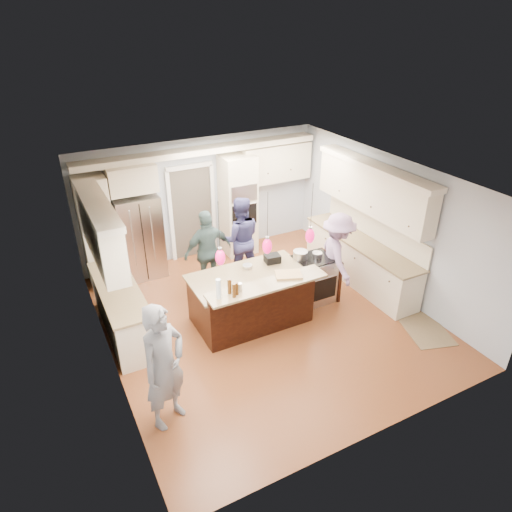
{
  "coord_description": "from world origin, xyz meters",
  "views": [
    {
      "loc": [
        -3.34,
        -6.06,
        5.06
      ],
      "look_at": [
        0.0,
        0.35,
        1.15
      ],
      "focal_mm": 32.0,
      "sensor_mm": 36.0,
      "label": 1
    }
  ],
  "objects": [
    {
      "name": "ground_plane",
      "position": [
        0.0,
        0.0,
        0.0
      ],
      "size": [
        6.0,
        6.0,
        0.0
      ],
      "primitive_type": "plane",
      "color": "brown",
      "rests_on": "ground"
    },
    {
      "name": "room_shell",
      "position": [
        0.0,
        0.0,
        1.82
      ],
      "size": [
        5.54,
        6.04,
        2.72
      ],
      "color": "#B2BCC6",
      "rests_on": "ground"
    },
    {
      "name": "refrigerator",
      "position": [
        -1.55,
        2.64,
        0.9
      ],
      "size": [
        0.9,
        0.7,
        1.8
      ],
      "primitive_type": "cube",
      "color": "#B7B7BC",
      "rests_on": "ground"
    },
    {
      "name": "oven_column",
      "position": [
        0.75,
        2.67,
        1.15
      ],
      "size": [
        0.72,
        0.69,
        2.3
      ],
      "color": "beige",
      "rests_on": "ground"
    },
    {
      "name": "back_upper_cabinets",
      "position": [
        -0.75,
        2.76,
        1.67
      ],
      "size": [
        5.3,
        0.61,
        2.54
      ],
      "color": "beige",
      "rests_on": "ground"
    },
    {
      "name": "right_counter_run",
      "position": [
        2.44,
        0.3,
        1.06
      ],
      "size": [
        0.64,
        3.1,
        2.51
      ],
      "color": "beige",
      "rests_on": "ground"
    },
    {
      "name": "left_cabinets",
      "position": [
        -2.44,
        0.8,
        1.06
      ],
      "size": [
        0.64,
        2.3,
        2.51
      ],
      "color": "beige",
      "rests_on": "ground"
    },
    {
      "name": "kitchen_island",
      "position": [
        -0.25,
        0.07,
        0.48
      ],
      "size": [
        2.1,
        1.46,
        1.12
      ],
      "color": "black",
      "rests_on": "ground"
    },
    {
      "name": "island_range",
      "position": [
        1.16,
        0.15,
        0.46
      ],
      "size": [
        0.82,
        0.71,
        0.92
      ],
      "color": "#B7B7BC",
      "rests_on": "ground"
    },
    {
      "name": "pendant_lights",
      "position": [
        -0.25,
        -0.51,
        1.8
      ],
      "size": [
        1.75,
        0.15,
        1.03
      ],
      "color": "black",
      "rests_on": "ground"
    },
    {
      "name": "person_bar_end",
      "position": [
        -2.3,
        -1.46,
        0.94
      ],
      "size": [
        0.82,
        0.72,
        1.89
      ],
      "primitive_type": "imported",
      "rotation": [
        0.0,
        0.0,
        0.48
      ],
      "color": "slate",
      "rests_on": "ground"
    },
    {
      "name": "person_far_left",
      "position": [
        0.26,
        1.56,
        0.91
      ],
      "size": [
        1.05,
        0.92,
        1.81
      ],
      "primitive_type": "imported",
      "rotation": [
        0.0,
        0.0,
        2.83
      ],
      "color": "navy",
      "rests_on": "ground"
    },
    {
      "name": "person_far_right",
      "position": [
        -0.5,
        1.44,
        0.86
      ],
      "size": [
        1.03,
        0.48,
        1.71
      ],
      "primitive_type": "imported",
      "rotation": [
        0.0,
        0.0,
        3.21
      ],
      "color": "#44605F",
      "rests_on": "ground"
    },
    {
      "name": "person_range_side",
      "position": [
        1.6,
        0.05,
        0.88
      ],
      "size": [
        0.95,
        1.28,
        1.76
      ],
      "primitive_type": "imported",
      "rotation": [
        0.0,
        0.0,
        1.28
      ],
      "color": "#A481AE",
      "rests_on": "ground"
    },
    {
      "name": "floor_rug",
      "position": [
        2.39,
        -1.64,
        0.01
      ],
      "size": [
        0.98,
        1.19,
        0.01
      ],
      "primitive_type": "cube",
      "rotation": [
        0.0,
        0.0,
        -0.31
      ],
      "color": "olive",
      "rests_on": "ground"
    },
    {
      "name": "water_bottle",
      "position": [
        -1.12,
        -0.55,
        1.29
      ],
      "size": [
        0.1,
        0.1,
        0.34
      ],
      "primitive_type": "cylinder",
      "rotation": [
        0.0,
        0.0,
        0.41
      ],
      "color": "silver",
      "rests_on": "kitchen_island"
    },
    {
      "name": "beer_bottle_a",
      "position": [
        -0.83,
        -0.59,
        1.23
      ],
      "size": [
        0.06,
        0.06,
        0.22
      ],
      "primitive_type": "cylinder",
      "rotation": [
        0.0,
        0.0,
        0.12
      ],
      "color": "#48280C",
      "rests_on": "kitchen_island"
    },
    {
      "name": "beer_bottle_b",
      "position": [
        -0.9,
        -0.63,
        1.24
      ],
      "size": [
        0.06,
        0.06,
        0.24
      ],
      "primitive_type": "cylinder",
      "rotation": [
        0.0,
        0.0,
        -0.07
      ],
      "color": "#48280C",
      "rests_on": "kitchen_island"
    },
    {
      "name": "beer_bottle_c",
      "position": [
        -0.91,
        -0.51,
        1.25
      ],
      "size": [
        0.07,
        0.07,
        0.26
      ],
      "primitive_type": "cylinder",
      "rotation": [
        0.0,
        0.0,
        -0.14
      ],
      "color": "#48280C",
      "rests_on": "kitchen_island"
    },
    {
      "name": "drink_can",
      "position": [
        -0.73,
        -0.51,
        1.19
      ],
      "size": [
        0.09,
        0.09,
        0.13
      ],
      "primitive_type": "cylinder",
      "rotation": [
        0.0,
        0.0,
        0.39
      ],
      "color": "#B7B7BC",
      "rests_on": "kitchen_island"
    },
    {
      "name": "cutting_board",
      "position": [
        0.19,
        -0.47,
        1.14
      ],
      "size": [
        0.52,
        0.45,
        0.03
      ],
      "primitive_type": "cube",
      "rotation": [
        0.0,
        0.0,
        -0.38
      ],
      "color": "tan",
      "rests_on": "kitchen_island"
    },
    {
      "name": "pot_large",
      "position": [
        0.89,
        0.25,
        1.0
      ],
      "size": [
        0.27,
        0.27,
        0.16
      ],
      "primitive_type": "cylinder",
      "color": "#B7B7BC",
      "rests_on": "island_range"
    },
    {
      "name": "pot_small",
      "position": [
        1.21,
        0.16,
        0.97
      ],
      "size": [
        0.19,
        0.19,
        0.09
      ],
      "primitive_type": "cylinder",
      "color": "#B7B7BC",
      "rests_on": "island_range"
    }
  ]
}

